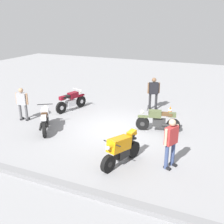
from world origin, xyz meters
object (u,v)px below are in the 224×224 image
object	(u,v)px
motorcycle_maroon_cruiser	(71,101)
traffic_cone	(170,111)
motorcycle_silver_cruiser	(45,119)
person_in_gray_shirt	(22,102)
person_in_red_shirt	(171,140)
motorcycle_olive_vintage	(158,121)
person_in_black_shirt	(154,91)
motorcycle_orange_sportbike	(121,149)

from	to	relation	value
motorcycle_maroon_cruiser	traffic_cone	bearing A→B (deg)	-60.40
motorcycle_silver_cruiser	person_in_gray_shirt	bearing A→B (deg)	38.61
person_in_red_shirt	motorcycle_maroon_cruiser	bearing A→B (deg)	174.21
motorcycle_silver_cruiser	person_in_gray_shirt	distance (m)	1.88
person_in_gray_shirt	motorcycle_maroon_cruiser	bearing A→B (deg)	-41.99
motorcycle_maroon_cruiser	person_in_gray_shirt	distance (m)	2.63
motorcycle_maroon_cruiser	person_in_red_shirt	size ratio (longest dim) A/B	1.17
motorcycle_olive_vintage	traffic_cone	distance (m)	2.13
motorcycle_olive_vintage	person_in_red_shirt	size ratio (longest dim) A/B	1.11
motorcycle_silver_cruiser	person_in_black_shirt	size ratio (longest dim) A/B	1.03
person_in_gray_shirt	person_in_black_shirt	bearing A→B (deg)	-63.24
person_in_gray_shirt	person_in_black_shirt	distance (m)	6.79
motorcycle_olive_vintage	person_in_black_shirt	size ratio (longest dim) A/B	1.10
motorcycle_orange_sportbike	person_in_red_shirt	bearing A→B (deg)	123.88
motorcycle_silver_cruiser	person_in_red_shirt	distance (m)	5.81
motorcycle_silver_cruiser	motorcycle_maroon_cruiser	distance (m)	2.84
person_in_red_shirt	person_in_black_shirt	xyz separation A→B (m)	(2.10, -5.58, 0.02)
person_in_red_shirt	person_in_black_shirt	world-z (taller)	person_in_black_shirt
person_in_red_shirt	person_in_gray_shirt	size ratio (longest dim) A/B	1.06
motorcycle_olive_vintage	traffic_cone	size ratio (longest dim) A/B	3.66
motorcycle_silver_cruiser	motorcycle_maroon_cruiser	bearing A→B (deg)	-24.70
person_in_gray_shirt	traffic_cone	size ratio (longest dim) A/B	3.09
motorcycle_orange_sportbike	traffic_cone	world-z (taller)	motorcycle_orange_sportbike
person_in_black_shirt	person_in_gray_shirt	bearing A→B (deg)	-80.96
motorcycle_olive_vintage	person_in_gray_shirt	xyz separation A→B (m)	(6.37, 1.37, 0.44)
motorcycle_orange_sportbike	motorcycle_silver_cruiser	distance (m)	4.37
motorcycle_olive_vintage	motorcycle_silver_cruiser	xyz separation A→B (m)	(4.63, 1.96, 0.03)
motorcycle_orange_sportbike	motorcycle_silver_cruiser	bearing A→B (deg)	-91.28
person_in_black_shirt	traffic_cone	bearing A→B (deg)	30.00
motorcycle_orange_sportbike	motorcycle_olive_vintage	size ratio (longest dim) A/B	0.99
motorcycle_maroon_cruiser	motorcycle_olive_vintage	bearing A→B (deg)	-83.81
person_in_black_shirt	motorcycle_silver_cruiser	bearing A→B (deg)	-66.13
motorcycle_maroon_cruiser	person_in_gray_shirt	size ratio (longest dim) A/B	1.25
person_in_red_shirt	person_in_gray_shirt	world-z (taller)	person_in_red_shirt
person_in_red_shirt	traffic_cone	xyz separation A→B (m)	(1.00, -4.91, -0.74)
person_in_black_shirt	traffic_cone	distance (m)	1.49
motorcycle_silver_cruiser	person_in_black_shirt	bearing A→B (deg)	-70.34
motorcycle_olive_vintage	motorcycle_maroon_cruiser	bearing A→B (deg)	-22.35
motorcycle_olive_vintage	motorcycle_maroon_cruiser	xyz separation A→B (m)	(5.03, -0.85, 0.03)
motorcycle_silver_cruiser	person_in_black_shirt	world-z (taller)	person_in_black_shirt
motorcycle_silver_cruiser	person_in_black_shirt	distance (m)	5.99
person_in_red_shirt	person_in_black_shirt	bearing A→B (deg)	135.61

